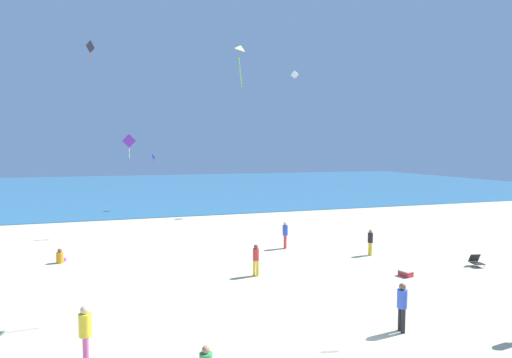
{
  "coord_description": "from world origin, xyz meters",
  "views": [
    {
      "loc": [
        -5.65,
        -9.75,
        5.67
      ],
      "look_at": [
        0.0,
        8.1,
        4.35
      ],
      "focal_mm": 28.79,
      "sensor_mm": 36.0,
      "label": 1
    }
  ],
  "objects_px": {
    "person_5": "(256,258)",
    "kite_blue": "(153,157)",
    "kite_white": "(295,75)",
    "person_6": "(85,331)",
    "kite_lime": "(241,49)",
    "person_0": "(60,257)",
    "cooler_box": "(406,273)",
    "kite_black": "(90,47)",
    "person_7": "(370,240)",
    "person_2": "(285,233)",
    "person_4": "(402,304)",
    "kite_purple": "(129,141)",
    "beach_chair_near_camera": "(476,261)"
  },
  "relations": [
    {
      "from": "person_5",
      "to": "kite_blue",
      "type": "height_order",
      "value": "kite_blue"
    },
    {
      "from": "person_6",
      "to": "kite_lime",
      "type": "bearing_deg",
      "value": 25.83
    },
    {
      "from": "person_2",
      "to": "kite_white",
      "type": "distance_m",
      "value": 18.82
    },
    {
      "from": "person_6",
      "to": "kite_white",
      "type": "distance_m",
      "value": 31.0
    },
    {
      "from": "beach_chair_near_camera",
      "to": "cooler_box",
      "type": "distance_m",
      "value": 4.31
    },
    {
      "from": "person_7",
      "to": "kite_purple",
      "type": "relative_size",
      "value": 0.86
    },
    {
      "from": "person_2",
      "to": "person_4",
      "type": "distance_m",
      "value": 11.27
    },
    {
      "from": "cooler_box",
      "to": "person_7",
      "type": "bearing_deg",
      "value": 81.28
    },
    {
      "from": "beach_chair_near_camera",
      "to": "person_4",
      "type": "bearing_deg",
      "value": -46.63
    },
    {
      "from": "person_4",
      "to": "person_6",
      "type": "height_order",
      "value": "person_6"
    },
    {
      "from": "person_5",
      "to": "kite_black",
      "type": "bearing_deg",
      "value": -115.53
    },
    {
      "from": "person_5",
      "to": "kite_lime",
      "type": "bearing_deg",
      "value": 10.56
    },
    {
      "from": "beach_chair_near_camera",
      "to": "kite_lime",
      "type": "relative_size",
      "value": 0.44
    },
    {
      "from": "beach_chair_near_camera",
      "to": "kite_black",
      "type": "relative_size",
      "value": 0.45
    },
    {
      "from": "beach_chair_near_camera",
      "to": "kite_white",
      "type": "distance_m",
      "value": 23.21
    },
    {
      "from": "kite_purple",
      "to": "person_2",
      "type": "bearing_deg",
      "value": -41.19
    },
    {
      "from": "person_0",
      "to": "kite_blue",
      "type": "distance_m",
      "value": 19.47
    },
    {
      "from": "person_2",
      "to": "person_7",
      "type": "xyz_separation_m",
      "value": [
        3.81,
        -2.82,
        -0.09
      ]
    },
    {
      "from": "person_4",
      "to": "kite_white",
      "type": "distance_m",
      "value": 28.12
    },
    {
      "from": "person_4",
      "to": "person_7",
      "type": "xyz_separation_m",
      "value": [
        4.37,
        8.44,
        -0.08
      ]
    },
    {
      "from": "person_6",
      "to": "kite_blue",
      "type": "distance_m",
      "value": 29.56
    },
    {
      "from": "cooler_box",
      "to": "kite_black",
      "type": "bearing_deg",
      "value": 125.14
    },
    {
      "from": "person_2",
      "to": "kite_white",
      "type": "xyz_separation_m",
      "value": [
        6.19,
        13.45,
        11.62
      ]
    },
    {
      "from": "person_7",
      "to": "kite_black",
      "type": "relative_size",
      "value": 0.89
    },
    {
      "from": "kite_lime",
      "to": "kite_white",
      "type": "height_order",
      "value": "kite_white"
    },
    {
      "from": "cooler_box",
      "to": "kite_black",
      "type": "distance_m",
      "value": 28.59
    },
    {
      "from": "kite_black",
      "to": "kite_lime",
      "type": "bearing_deg",
      "value": -71.93
    },
    {
      "from": "person_0",
      "to": "person_7",
      "type": "height_order",
      "value": "person_7"
    },
    {
      "from": "person_4",
      "to": "person_5",
      "type": "bearing_deg",
      "value": -62.72
    },
    {
      "from": "person_4",
      "to": "person_6",
      "type": "bearing_deg",
      "value": 1.49
    },
    {
      "from": "kite_white",
      "to": "person_5",
      "type": "bearing_deg",
      "value": -117.66
    },
    {
      "from": "person_0",
      "to": "kite_white",
      "type": "distance_m",
      "value": 25.36
    },
    {
      "from": "cooler_box",
      "to": "kite_purple",
      "type": "xyz_separation_m",
      "value": [
        -11.69,
        13.92,
        6.13
      ]
    },
    {
      "from": "person_5",
      "to": "kite_white",
      "type": "xyz_separation_m",
      "value": [
        9.37,
        17.87,
        11.69
      ]
    },
    {
      "from": "person_5",
      "to": "person_6",
      "type": "relative_size",
      "value": 0.88
    },
    {
      "from": "person_6",
      "to": "kite_lime",
      "type": "relative_size",
      "value": 1.02
    },
    {
      "from": "kite_blue",
      "to": "person_5",
      "type": "bearing_deg",
      "value": -82.56
    },
    {
      "from": "person_6",
      "to": "kite_blue",
      "type": "bearing_deg",
      "value": 72.89
    },
    {
      "from": "person_2",
      "to": "person_7",
      "type": "relative_size",
      "value": 1.11
    },
    {
      "from": "kite_white",
      "to": "kite_black",
      "type": "height_order",
      "value": "kite_black"
    },
    {
      "from": "kite_purple",
      "to": "kite_white",
      "type": "xyz_separation_m",
      "value": [
        14.64,
        6.05,
        6.25
      ]
    },
    {
      "from": "kite_purple",
      "to": "person_4",
      "type": "bearing_deg",
      "value": -67.08
    },
    {
      "from": "beach_chair_near_camera",
      "to": "person_2",
      "type": "xyz_separation_m",
      "value": [
        -7.54,
        6.23,
        0.62
      ]
    },
    {
      "from": "person_0",
      "to": "kite_blue",
      "type": "bearing_deg",
      "value": -1.22
    },
    {
      "from": "kite_lime",
      "to": "person_0",
      "type": "bearing_deg",
      "value": 135.89
    },
    {
      "from": "beach_chair_near_camera",
      "to": "kite_blue",
      "type": "relative_size",
      "value": 0.64
    },
    {
      "from": "person_6",
      "to": "kite_black",
      "type": "bearing_deg",
      "value": 83.26
    },
    {
      "from": "person_0",
      "to": "kite_lime",
      "type": "height_order",
      "value": "kite_lime"
    },
    {
      "from": "person_5",
      "to": "kite_white",
      "type": "distance_m",
      "value": 23.32
    },
    {
      "from": "kite_white",
      "to": "kite_purple",
      "type": "bearing_deg",
      "value": -157.53
    }
  ]
}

